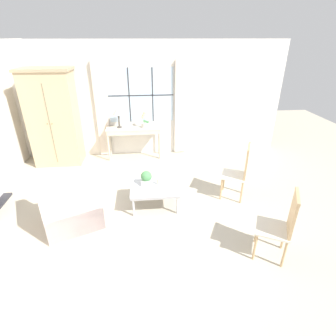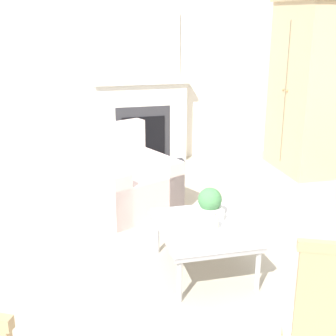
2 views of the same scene
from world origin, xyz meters
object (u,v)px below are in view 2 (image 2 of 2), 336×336
(coffee_table, at_px, (204,230))
(potted_plant_small, at_px, (210,203))
(pillar_candle, at_px, (215,223))
(side_chair_wooden, at_px, (334,327))
(fireplace, at_px, (142,115))
(armchair_upholstered, at_px, (126,183))
(armoire, at_px, (308,87))

(coffee_table, relative_size, potted_plant_small, 3.33)
(pillar_candle, bearing_deg, side_chair_wooden, 2.14)
(fireplace, relative_size, potted_plant_small, 7.84)
(side_chair_wooden, bearing_deg, pillar_candle, -177.86)
(potted_plant_small, xyz_separation_m, pillar_candle, (0.22, -0.03, -0.07))
(armchair_upholstered, bearing_deg, coffee_table, 15.92)
(fireplace, height_order, armoire, armoire)
(coffee_table, height_order, potted_plant_small, potted_plant_small)
(side_chair_wooden, xyz_separation_m, potted_plant_small, (-1.77, -0.03, -0.07))
(potted_plant_small, height_order, pillar_candle, potted_plant_small)
(armoire, bearing_deg, armchair_upholstered, -72.51)
(coffee_table, xyz_separation_m, pillar_candle, (0.08, 0.06, 0.10))
(pillar_candle, bearing_deg, coffee_table, -141.80)
(coffee_table, bearing_deg, fireplace, 178.75)
(armoire, xyz_separation_m, potted_plant_small, (2.12, -2.04, -0.59))
(side_chair_wooden, bearing_deg, potted_plant_small, -179.02)
(armoire, bearing_deg, pillar_candle, -41.54)
(fireplace, relative_size, pillar_candle, 16.05)
(armchair_upholstered, distance_m, pillar_candle, 1.62)
(fireplace, distance_m, side_chair_wooden, 4.73)
(fireplace, relative_size, coffee_table, 2.35)
(armchair_upholstered, xyz_separation_m, side_chair_wooden, (3.08, 0.54, 0.32))
(side_chair_wooden, height_order, potted_plant_small, side_chair_wooden)
(side_chair_wooden, distance_m, pillar_candle, 1.56)
(fireplace, xyz_separation_m, side_chair_wooden, (4.73, 0.05, -0.08))
(potted_plant_small, distance_m, pillar_candle, 0.24)
(fireplace, distance_m, pillar_candle, 3.19)
(fireplace, xyz_separation_m, coffee_table, (3.10, -0.07, -0.32))
(armchair_upholstered, distance_m, coffee_table, 1.52)
(side_chair_wooden, bearing_deg, armoire, 152.61)
(fireplace, bearing_deg, armoire, 67.91)
(potted_plant_small, bearing_deg, pillar_candle, -7.12)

